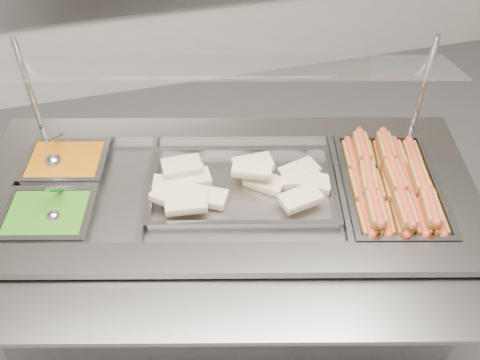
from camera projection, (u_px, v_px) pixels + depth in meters
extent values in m
cube|color=gray|center=(229.00, 260.00, 2.21)|extent=(1.82, 1.11, 0.82)
cube|color=gray|center=(226.00, 260.00, 1.68)|extent=(1.75, 0.56, 0.03)
cube|color=gray|center=(228.00, 130.00, 2.16)|extent=(1.75, 0.56, 0.03)
cube|color=gray|center=(456.00, 186.00, 1.92)|extent=(0.25, 0.55, 0.03)
cube|color=black|center=(227.00, 208.00, 1.99)|extent=(1.61, 0.90, 0.02)
cube|color=gray|center=(340.00, 184.00, 1.91)|extent=(0.15, 0.53, 0.01)
cube|color=gray|center=(148.00, 185.00, 1.91)|extent=(0.15, 0.53, 0.01)
cube|color=gray|center=(225.00, 309.00, 1.59)|extent=(1.70, 0.65, 0.02)
cylinder|color=gray|center=(464.00, 281.00, 1.69)|extent=(0.08, 0.24, 0.02)
cylinder|color=silver|center=(29.00, 87.00, 1.98)|extent=(0.02, 0.02, 0.41)
cylinder|color=silver|center=(424.00, 86.00, 1.99)|extent=(0.02, 0.02, 0.41)
cube|color=silver|center=(226.00, 68.00, 1.80)|extent=(1.58, 0.66, 0.08)
cube|color=#B25109|center=(67.00, 167.00, 2.03)|extent=(0.31, 0.27, 0.08)
cube|color=#1F620F|center=(49.00, 220.00, 1.83)|extent=(0.31, 0.27, 0.08)
cube|color=#91561E|center=(366.00, 221.00, 1.80)|extent=(0.08, 0.15, 0.05)
cylinder|color=red|center=(367.00, 217.00, 1.79)|extent=(0.06, 0.16, 0.03)
cube|color=#91561E|center=(358.00, 187.00, 1.92)|extent=(0.08, 0.15, 0.05)
cylinder|color=red|center=(359.00, 183.00, 1.91)|extent=(0.06, 0.16, 0.03)
cube|color=#91561E|center=(351.00, 157.00, 2.04)|extent=(0.08, 0.15, 0.05)
cylinder|color=red|center=(351.00, 153.00, 2.03)|extent=(0.06, 0.16, 0.03)
cube|color=#91561E|center=(383.00, 221.00, 1.80)|extent=(0.09, 0.15, 0.05)
cylinder|color=red|center=(384.00, 217.00, 1.79)|extent=(0.07, 0.16, 0.03)
cube|color=#91561E|center=(374.00, 187.00, 1.92)|extent=(0.08, 0.15, 0.05)
cylinder|color=red|center=(375.00, 183.00, 1.91)|extent=(0.07, 0.16, 0.03)
cube|color=#91561E|center=(366.00, 157.00, 2.04)|extent=(0.09, 0.15, 0.05)
cylinder|color=red|center=(367.00, 153.00, 2.03)|extent=(0.07, 0.16, 0.03)
cube|color=#91561E|center=(401.00, 221.00, 1.80)|extent=(0.09, 0.15, 0.05)
cylinder|color=red|center=(402.00, 217.00, 1.79)|extent=(0.07, 0.16, 0.03)
cube|color=#91561E|center=(390.00, 187.00, 1.92)|extent=(0.09, 0.15, 0.05)
cylinder|color=red|center=(392.00, 183.00, 1.91)|extent=(0.07, 0.16, 0.03)
cube|color=#91561E|center=(381.00, 157.00, 2.04)|extent=(0.09, 0.15, 0.05)
cylinder|color=red|center=(382.00, 153.00, 2.03)|extent=(0.07, 0.16, 0.03)
cube|color=#91561E|center=(418.00, 221.00, 1.80)|extent=(0.08, 0.15, 0.05)
cylinder|color=red|center=(420.00, 217.00, 1.79)|extent=(0.07, 0.16, 0.03)
cube|color=#91561E|center=(407.00, 187.00, 1.92)|extent=(0.09, 0.15, 0.05)
cylinder|color=red|center=(408.00, 183.00, 1.91)|extent=(0.07, 0.16, 0.03)
cube|color=#91561E|center=(397.00, 156.00, 2.04)|extent=(0.08, 0.15, 0.05)
cylinder|color=red|center=(398.00, 153.00, 2.03)|extent=(0.07, 0.16, 0.03)
cube|color=#91561E|center=(436.00, 221.00, 1.80)|extent=(0.08, 0.15, 0.05)
cylinder|color=red|center=(437.00, 217.00, 1.79)|extent=(0.07, 0.16, 0.03)
cube|color=#91561E|center=(423.00, 187.00, 1.92)|extent=(0.08, 0.15, 0.05)
cylinder|color=red|center=(424.00, 183.00, 1.91)|extent=(0.06, 0.16, 0.03)
cube|color=#91561E|center=(412.00, 157.00, 2.04)|extent=(0.09, 0.15, 0.05)
cylinder|color=red|center=(413.00, 153.00, 2.03)|extent=(0.07, 0.16, 0.03)
cube|color=#91561E|center=(375.00, 210.00, 1.77)|extent=(0.08, 0.15, 0.05)
cylinder|color=red|center=(376.00, 206.00, 1.76)|extent=(0.07, 0.16, 0.03)
cube|color=#91561E|center=(368.00, 179.00, 1.88)|extent=(0.09, 0.15, 0.05)
cylinder|color=red|center=(369.00, 174.00, 1.87)|extent=(0.08, 0.16, 0.03)
cube|color=#91561E|center=(362.00, 148.00, 2.00)|extent=(0.08, 0.15, 0.05)
cylinder|color=red|center=(363.00, 144.00, 1.99)|extent=(0.07, 0.16, 0.03)
cube|color=#91561E|center=(405.00, 211.00, 1.77)|extent=(0.08, 0.15, 0.05)
cylinder|color=red|center=(406.00, 207.00, 1.76)|extent=(0.06, 0.16, 0.03)
cube|color=#91561E|center=(395.00, 177.00, 1.89)|extent=(0.08, 0.15, 0.05)
cylinder|color=red|center=(396.00, 173.00, 1.88)|extent=(0.06, 0.16, 0.03)
cube|color=#91561E|center=(385.00, 148.00, 2.00)|extent=(0.09, 0.15, 0.05)
cylinder|color=red|center=(386.00, 144.00, 1.99)|extent=(0.07, 0.16, 0.03)
cube|color=#91561E|center=(430.00, 209.00, 1.78)|extent=(0.09, 0.15, 0.05)
cylinder|color=red|center=(432.00, 205.00, 1.76)|extent=(0.08, 0.16, 0.03)
cube|color=#91561E|center=(418.00, 178.00, 1.89)|extent=(0.09, 0.15, 0.05)
cylinder|color=red|center=(420.00, 173.00, 1.87)|extent=(0.07, 0.16, 0.03)
cube|color=#D5B88F|center=(172.00, 185.00, 1.91)|extent=(0.16, 0.12, 0.03)
cube|color=#D5B88F|center=(191.00, 179.00, 1.94)|extent=(0.14, 0.08, 0.03)
cube|color=#D5B88F|center=(299.00, 171.00, 1.97)|extent=(0.16, 0.11, 0.03)
cube|color=#D5B88F|center=(301.00, 178.00, 1.94)|extent=(0.15, 0.10, 0.03)
cube|color=#D5B88F|center=(185.00, 174.00, 1.96)|extent=(0.15, 0.11, 0.03)
cube|color=#D5B88F|center=(312.00, 182.00, 1.93)|extent=(0.16, 0.14, 0.03)
cube|color=#D5B88F|center=(206.00, 197.00, 1.87)|extent=(0.16, 0.14, 0.03)
cube|color=#D5B88F|center=(265.00, 182.00, 1.93)|extent=(0.16, 0.15, 0.03)
cube|color=#D5B88F|center=(181.00, 166.00, 1.95)|extent=(0.14, 0.08, 0.03)
cube|color=#D5B88F|center=(186.00, 203.00, 1.80)|extent=(0.15, 0.10, 0.03)
cube|color=#D5B88F|center=(253.00, 164.00, 1.95)|extent=(0.14, 0.08, 0.03)
cube|color=#D5B88F|center=(172.00, 197.00, 1.82)|extent=(0.16, 0.16, 0.03)
cube|color=#D5B88F|center=(301.00, 199.00, 1.83)|extent=(0.15, 0.11, 0.03)
cube|color=#D5B88F|center=(182.00, 167.00, 1.94)|extent=(0.14, 0.08, 0.03)
cube|color=#D5B88F|center=(252.00, 169.00, 1.90)|extent=(0.16, 0.13, 0.03)
sphere|color=silver|center=(54.00, 163.00, 1.99)|extent=(0.07, 0.07, 0.07)
cylinder|color=silver|center=(55.00, 138.00, 2.00)|extent=(0.05, 0.15, 0.09)
sphere|color=silver|center=(54.00, 218.00, 1.79)|extent=(0.05, 0.05, 0.05)
cylinder|color=#136C1F|center=(55.00, 190.00, 1.81)|extent=(0.04, 0.12, 0.12)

